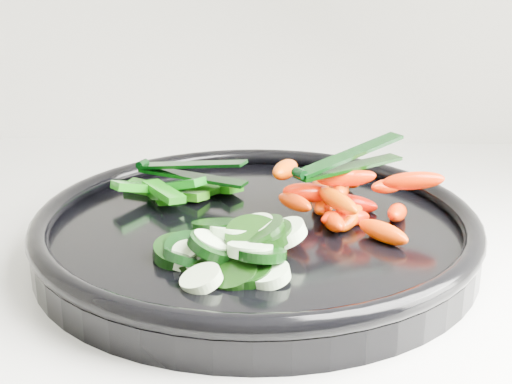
{
  "coord_description": "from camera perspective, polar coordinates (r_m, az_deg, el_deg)",
  "views": [
    {
      "loc": [
        -0.22,
        1.09,
        1.19
      ],
      "look_at": [
        -0.25,
        1.65,
        0.99
      ],
      "focal_mm": 50.0,
      "sensor_mm": 36.0,
      "label": 1
    }
  ],
  "objects": [
    {
      "name": "pepper_pile",
      "position": [
        0.67,
        -6.59,
        0.09
      ],
      "size": [
        0.12,
        0.09,
        0.04
      ],
      "color": "#09610B",
      "rests_on": "veggie_tray"
    },
    {
      "name": "veggie_tray",
      "position": [
        0.61,
        0.0,
        -3.09
      ],
      "size": [
        0.47,
        0.47,
        0.04
      ],
      "color": "black",
      "rests_on": "counter"
    },
    {
      "name": "cucumber_pile",
      "position": [
        0.54,
        -2.46,
        -4.48
      ],
      "size": [
        0.13,
        0.12,
        0.04
      ],
      "color": "black",
      "rests_on": "veggie_tray"
    },
    {
      "name": "tong_carrot",
      "position": [
        0.61,
        7.31,
        2.43
      ],
      "size": [
        0.1,
        0.08,
        0.02
      ],
      "color": "black",
      "rests_on": "carrot_pile"
    },
    {
      "name": "carrot_pile",
      "position": [
        0.62,
        6.95,
        -0.42
      ],
      "size": [
        0.15,
        0.17,
        0.05
      ],
      "color": "#DE4500",
      "rests_on": "veggie_tray"
    },
    {
      "name": "tong_pepper",
      "position": [
        0.67,
        -5.44,
        1.76
      ],
      "size": [
        0.11,
        0.06,
        0.02
      ],
      "color": "black",
      "rests_on": "pepper_pile"
    }
  ]
}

